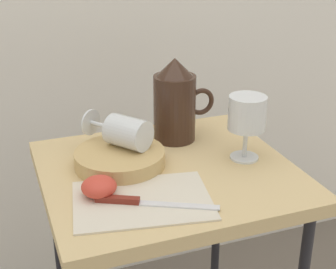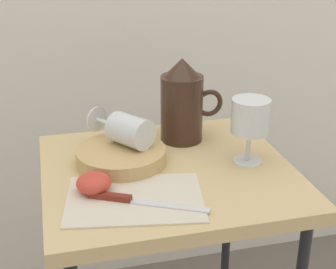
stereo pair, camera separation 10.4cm
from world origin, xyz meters
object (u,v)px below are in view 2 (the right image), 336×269
knife (130,200)px  wine_glass_upright (250,120)px  apple_half_left (94,183)px  basket_tray (121,156)px  table (168,199)px  wine_glass_tipped_near (129,130)px  pitcher (182,107)px

knife → wine_glass_upright: bearing=21.2°
apple_half_left → knife: bearing=-42.3°
basket_tray → wine_glass_upright: 0.29m
table → knife: 0.18m
table → wine_glass_tipped_near: size_ratio=4.44×
pitcher → wine_glass_tipped_near: 0.16m
basket_tray → pitcher: size_ratio=0.97×
table → knife: (-0.11, -0.12, 0.08)m
table → basket_tray: size_ratio=3.68×
basket_tray → wine_glass_tipped_near: 0.06m
wine_glass_upright → table: bearing=176.0°
table → wine_glass_tipped_near: (-0.07, 0.07, 0.15)m
wine_glass_upright → wine_glass_tipped_near: size_ratio=0.90×
basket_tray → wine_glass_tipped_near: wine_glass_tipped_near is taller
basket_tray → apple_half_left: size_ratio=2.85×
apple_half_left → wine_glass_tipped_near: bearing=55.0°
apple_half_left → knife: 0.08m
table → wine_glass_tipped_near: 0.18m
table → wine_glass_tipped_near: bearing=137.0°
wine_glass_upright → knife: size_ratio=0.68×
wine_glass_upright → apple_half_left: bearing=-171.0°
wine_glass_tipped_near → knife: (-0.03, -0.19, -0.06)m
pitcher → wine_glass_upright: bearing=-55.4°
wine_glass_tipped_near → apple_half_left: 0.17m
basket_tray → knife: size_ratio=0.91×
wine_glass_tipped_near → basket_tray: bearing=-139.5°
knife → apple_half_left: bearing=137.7°
basket_tray → wine_glass_tipped_near: bearing=40.5°
wine_glass_tipped_near → apple_half_left: wine_glass_tipped_near is taller
basket_tray → wine_glass_upright: wine_glass_upright is taller
table → apple_half_left: 0.20m
pitcher → apple_half_left: (-0.24, -0.21, -0.06)m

